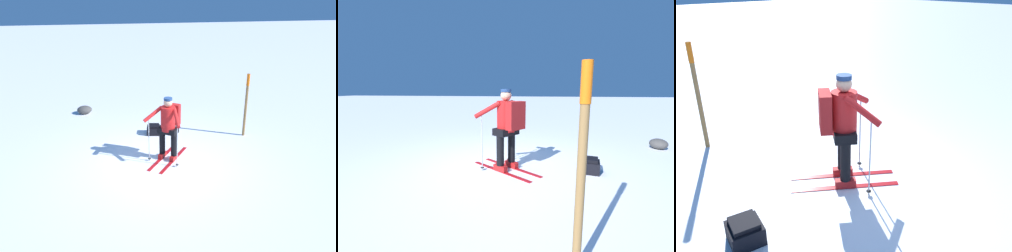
% 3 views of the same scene
% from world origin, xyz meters
% --- Properties ---
extents(ground_plane, '(80.00, 80.00, 0.00)m').
position_xyz_m(ground_plane, '(0.00, 0.00, 0.00)').
color(ground_plane, white).
extents(skier, '(1.27, 1.51, 1.64)m').
position_xyz_m(skier, '(0.21, 0.18, 0.95)').
color(skier, red).
rests_on(skier, ground_plane).
extents(dropped_backpack, '(0.46, 0.45, 0.29)m').
position_xyz_m(dropped_backpack, '(0.08, 1.81, 0.14)').
color(dropped_backpack, black).
rests_on(dropped_backpack, ground_plane).
extents(trail_marker, '(0.09, 0.09, 1.87)m').
position_xyz_m(trail_marker, '(2.70, 1.16, 1.08)').
color(trail_marker, olive).
rests_on(trail_marker, ground_plane).
extents(rock_boulder, '(0.51, 0.43, 0.28)m').
position_xyz_m(rock_boulder, '(-2.01, 4.06, 0.14)').
color(rock_boulder, '#474442').
rests_on(rock_boulder, ground_plane).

